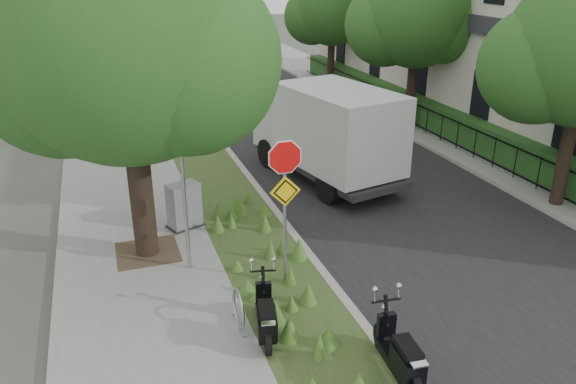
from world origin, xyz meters
name	(u,v)px	position (x,y,z in m)	size (l,w,h in m)	color
ground	(357,288)	(0.00, 0.00, 0.00)	(120.00, 120.00, 0.00)	#4C5147
sidewalk_near	(118,158)	(-4.25, 10.00, 0.06)	(3.50, 60.00, 0.12)	gray
verge	(198,150)	(-1.50, 10.00, 0.06)	(2.00, 60.00, 0.12)	#2F431C
kerb_near	(225,147)	(-0.50, 10.00, 0.07)	(0.20, 60.00, 0.13)	#9E9991
road	(315,139)	(3.00, 10.00, 0.01)	(7.00, 60.00, 0.01)	black
kerb_far	(397,129)	(6.50, 10.00, 0.07)	(0.20, 60.00, 0.13)	#9E9991
footpath_far	(434,126)	(8.20, 10.00, 0.06)	(3.20, 60.00, 0.12)	gray
street_tree_main	(121,44)	(-4.08, 2.86, 4.80)	(6.21, 5.54, 7.66)	black
bare_post	(183,183)	(-3.20, 1.80, 2.12)	(0.08, 0.08, 4.00)	#A5A8AD
bike_hoop	(238,308)	(-2.70, -0.60, 0.50)	(0.06, 0.78, 0.77)	#A5A8AD
sign_assembly	(285,184)	(-1.40, 0.58, 2.33)	(0.94, 0.08, 3.22)	#A5A8AD
fence_far	(413,113)	(7.20, 10.00, 0.67)	(0.04, 24.00, 1.00)	black
hedge_far	(429,112)	(7.90, 10.00, 0.67)	(1.00, 24.00, 1.10)	#1D4619
terrace_houses	(516,19)	(11.49, 10.00, 4.16)	(7.40, 26.40, 8.20)	beige
far_tree_b	(415,17)	(6.94, 10.05, 4.37)	(4.83, 4.31, 6.56)	black
far_tree_c	(331,11)	(6.94, 18.04, 3.95)	(4.37, 3.89, 5.93)	black
scooter_near	(266,321)	(-2.34, -1.15, 0.49)	(0.56, 1.60, 0.77)	black
scooter_far	(402,360)	(-0.62, -2.85, 0.51)	(0.44, 1.70, 0.81)	black
box_truck	(328,129)	(1.79, 5.99, 1.64)	(3.24, 5.86, 2.51)	#262628
utility_cabinet	(184,206)	(-2.94, 3.89, 0.67)	(1.01, 0.84, 1.14)	#262628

